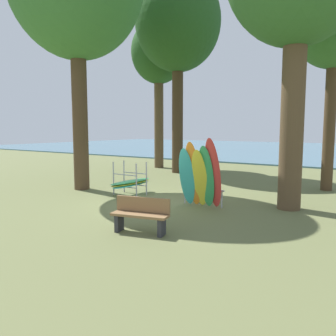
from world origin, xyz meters
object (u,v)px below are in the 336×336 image
Objects in this scene: tree_far_left_back at (159,55)px; tree_mid_behind at (335,22)px; leaning_board_pile at (200,176)px; board_storage_rack at (131,183)px; tree_far_right_back at (178,23)px; park_bench at (141,214)px.

tree_mid_behind is at bearing -15.54° from tree_far_left_back.
leaning_board_pile is 1.05× the size of board_storage_rack.
tree_mid_behind reaches higher than leaning_board_pile.
leaning_board_pile is at bearing -53.11° from tree_far_right_back.
park_bench is at bearing -107.26° from tree_mid_behind.
tree_far_right_back is 11.15m from leaning_board_pile.
tree_far_left_back reaches higher than park_bench.
tree_far_left_back is at bearing 131.80° from leaning_board_pile.
tree_far_left_back is (-10.30, 2.86, 0.43)m from tree_mid_behind.
tree_mid_behind is 0.78× the size of tree_far_right_back.
tree_far_right_back reaches higher than tree_mid_behind.
leaning_board_pile is (-2.84, -5.48, -5.54)m from tree_mid_behind.
board_storage_rack reaches higher than park_bench.
tree_far_left_back is 4.09× the size of leaning_board_pile.
tree_far_left_back reaches higher than leaning_board_pile.
tree_mid_behind is at bearing 72.74° from park_bench.
tree_far_left_back is 11.22m from board_storage_rack.
board_storage_rack is (-3.10, 0.31, -0.53)m from leaning_board_pile.
tree_far_left_back is at bearing 147.51° from tree_far_right_back.
tree_far_right_back reaches higher than park_bench.
board_storage_rack is at bearing -138.95° from tree_mid_behind.
tree_far_right_back is at bearing 107.42° from board_storage_rack.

